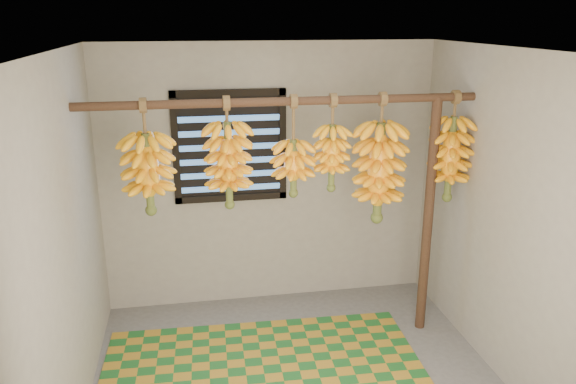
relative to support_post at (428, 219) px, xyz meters
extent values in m
cube|color=silver|center=(-1.20, -0.70, 1.40)|extent=(3.00, 3.00, 0.01)
cube|color=gray|center=(-1.20, 0.80, 0.20)|extent=(3.00, 0.01, 2.40)
cube|color=gray|center=(-2.71, -0.70, 0.20)|extent=(0.01, 3.00, 2.40)
cube|color=gray|center=(0.30, -0.70, 0.20)|extent=(0.01, 3.00, 2.40)
cube|color=black|center=(-1.55, 0.78, 0.50)|extent=(1.00, 0.04, 1.00)
cylinder|color=#452D1E|center=(-1.20, 0.00, 1.00)|extent=(3.00, 0.06, 0.06)
cylinder|color=#452D1E|center=(0.00, 0.00, 0.00)|extent=(0.08, 0.08, 2.00)
cylinder|color=brown|center=(-2.21, 0.00, 0.90)|extent=(0.02, 0.02, 0.26)
cylinder|color=#4C5923|center=(-2.21, 0.00, 0.52)|extent=(0.06, 0.06, 0.56)
cylinder|color=brown|center=(-1.62, 0.00, 0.93)|extent=(0.02, 0.02, 0.20)
cylinder|color=#4C5923|center=(-1.62, 0.00, 0.56)|extent=(0.05, 0.05, 0.61)
cylinder|color=brown|center=(-1.13, 0.00, 0.86)|extent=(0.02, 0.02, 0.35)
cylinder|color=#4C5923|center=(-1.13, 0.00, 0.51)|extent=(0.05, 0.05, 0.40)
cylinder|color=brown|center=(-0.83, 0.00, 0.91)|extent=(0.02, 0.02, 0.24)
cylinder|color=#4C5923|center=(-0.83, 0.00, 0.58)|extent=(0.05, 0.05, 0.48)
cylinder|color=brown|center=(-0.44, 0.00, 0.91)|extent=(0.02, 0.02, 0.24)
cylinder|color=#4C5923|center=(-0.44, 0.00, 0.44)|extent=(0.07, 0.07, 0.75)
cylinder|color=brown|center=(0.15, 0.00, 0.92)|extent=(0.02, 0.02, 0.21)
cylinder|color=#4C5923|center=(0.15, 0.00, 0.52)|extent=(0.06, 0.06, 0.64)
camera|label=1|loc=(-1.91, -4.06, 1.60)|focal=35.00mm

